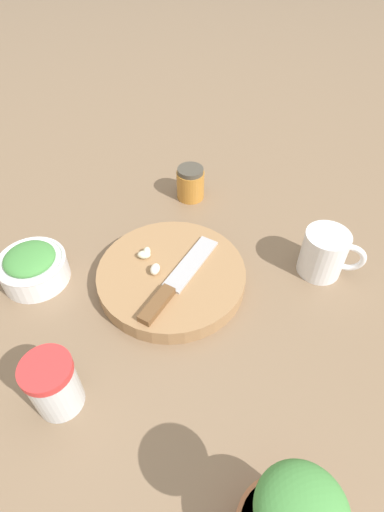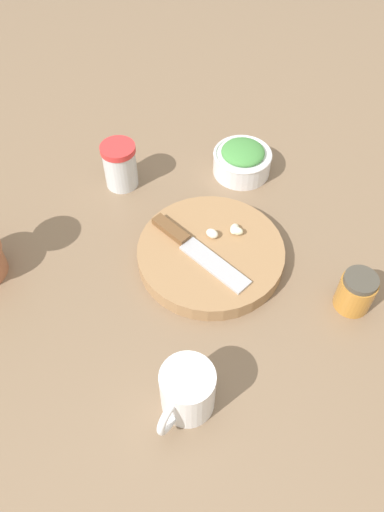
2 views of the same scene
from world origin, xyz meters
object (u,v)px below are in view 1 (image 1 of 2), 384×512
chef_knife (175,282)px  spice_jar (54,385)px  herb_bowl (33,266)px  cutting_board (172,276)px  garlic_cloves (149,259)px  coffee_mug (325,253)px  honey_jar (190,183)px

chef_knife → spice_jar: spice_jar is taller
chef_knife → herb_bowl: 0.25m
chef_knife → herb_bowl: herb_bowl is taller
chef_knife → herb_bowl: bearing=-158.5°
spice_jar → cutting_board: bearing=-168.7°
garlic_cloves → spice_jar: (0.25, 0.09, 0.01)m
cutting_board → herb_bowl: bearing=-46.8°
spice_jar → coffee_mug: size_ratio=0.90×
herb_bowl → spice_jar: (0.09, 0.23, 0.02)m
garlic_cloves → honey_jar: (-0.21, -0.11, -0.00)m
spice_jar → coffee_mug: 0.49m
chef_knife → garlic_cloves: 0.07m
coffee_mug → honey_jar: bearing=-87.8°
garlic_cloves → cutting_board: bearing=108.7°
honey_jar → cutting_board: bearing=37.6°
chef_knife → honey_jar: bearing=115.3°
cutting_board → spice_jar: size_ratio=2.74×
honey_jar → spice_jar: bearing=24.1°
garlic_cloves → honey_jar: bearing=-152.4°
garlic_cloves → honey_jar: 0.24m
herb_bowl → coffee_mug: bearing=137.4°
chef_knife → garlic_cloves: size_ratio=3.20×
spice_jar → chef_knife: bearing=-174.4°
herb_bowl → spice_jar: bearing=67.9°
cutting_board → coffee_mug: 0.27m
cutting_board → honey_jar: 0.25m
garlic_cloves → coffee_mug: size_ratio=0.64×
cutting_board → coffee_mug: bearing=141.2°
cutting_board → chef_knife: 0.04m
coffee_mug → honey_jar: coffee_mug is taller
chef_knife → coffee_mug: bearing=43.0°
garlic_cloves → spice_jar: 0.26m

